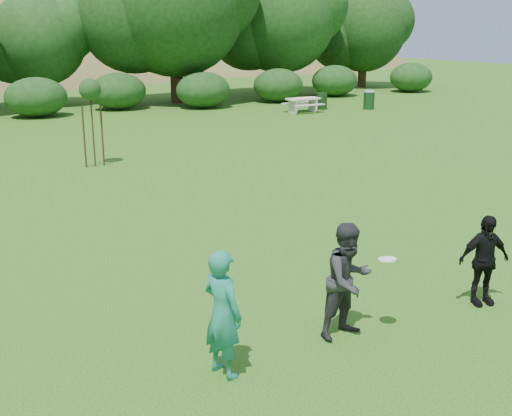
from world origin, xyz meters
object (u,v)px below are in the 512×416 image
(player_teal, at_px, (223,314))
(trash_can_near, at_px, (322,101))
(player_grey, at_px, (348,280))
(player_black, at_px, (484,260))
(trash_can_lidded, at_px, (369,99))
(sapling, at_px, (90,92))
(picnic_table, at_px, (303,103))

(player_teal, bearing_deg, trash_can_near, -53.17)
(player_grey, height_order, player_black, player_grey)
(player_teal, distance_m, trash_can_lidded, 28.53)
(sapling, relative_size, picnic_table, 1.58)
(player_grey, bearing_deg, sapling, 82.78)
(player_black, bearing_deg, player_teal, -166.28)
(player_black, relative_size, trash_can_lidded, 1.46)
(picnic_table, bearing_deg, player_black, -118.81)
(sapling, relative_size, trash_can_lidded, 2.71)
(sapling, height_order, picnic_table, sapling)
(player_black, bearing_deg, trash_can_near, 75.78)
(player_black, bearing_deg, picnic_table, 78.42)
(player_teal, height_order, sapling, sapling)
(player_teal, bearing_deg, player_black, -106.63)
(trash_can_lidded, bearing_deg, picnic_table, 167.69)
(sapling, bearing_deg, picnic_table, 28.20)
(player_teal, relative_size, trash_can_near, 1.94)
(player_teal, xyz_separation_m, player_black, (4.73, -0.29, -0.11))
(player_black, height_order, picnic_table, player_black)
(player_grey, distance_m, trash_can_lidded, 27.06)
(player_grey, relative_size, sapling, 0.61)
(sapling, bearing_deg, player_grey, -92.55)
(player_black, height_order, trash_can_near, player_black)
(trash_can_near, height_order, sapling, sapling)
(player_grey, bearing_deg, trash_can_near, 48.74)
(player_grey, distance_m, trash_can_near, 26.72)
(player_grey, bearing_deg, player_teal, 175.52)
(trash_can_near, relative_size, picnic_table, 0.50)
(picnic_table, xyz_separation_m, trash_can_lidded, (3.84, -0.84, 0.02))
(trash_can_near, height_order, trash_can_lidded, trash_can_lidded)
(picnic_table, bearing_deg, trash_can_near, 17.91)
(player_teal, bearing_deg, player_grey, -102.94)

